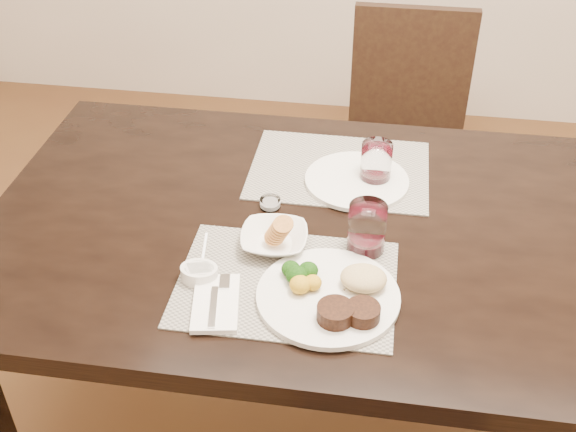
# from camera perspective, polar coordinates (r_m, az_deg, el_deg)

# --- Properties ---
(ground_plane) EXTENTS (4.50, 4.50, 0.00)m
(ground_plane) POSITION_cam_1_polar(r_m,az_deg,el_deg) (2.23, 7.44, -16.58)
(ground_plane) COLOR #4F2D19
(ground_plane) RESTS_ON ground
(dining_table) EXTENTS (2.00, 1.00, 0.75)m
(dining_table) POSITION_cam_1_polar(r_m,az_deg,el_deg) (1.75, 9.14, -3.32)
(dining_table) COLOR black
(dining_table) RESTS_ON ground
(chair_far) EXTENTS (0.42, 0.42, 0.90)m
(chair_far) POSITION_cam_1_polar(r_m,az_deg,el_deg) (2.61, 9.30, 6.98)
(chair_far) COLOR black
(chair_far) RESTS_ON ground
(placemat_near) EXTENTS (0.46, 0.34, 0.00)m
(placemat_near) POSITION_cam_1_polar(r_m,az_deg,el_deg) (1.53, -0.12, -5.35)
(placemat_near) COLOR gray
(placemat_near) RESTS_ON dining_table
(placemat_far) EXTENTS (0.46, 0.34, 0.00)m
(placemat_far) POSITION_cam_1_polar(r_m,az_deg,el_deg) (1.89, 4.08, 3.66)
(placemat_far) COLOR gray
(placemat_far) RESTS_ON dining_table
(dinner_plate) EXTENTS (0.30, 0.30, 0.05)m
(dinner_plate) POSITION_cam_1_polar(r_m,az_deg,el_deg) (1.48, 3.72, -6.20)
(dinner_plate) COLOR silver
(dinner_plate) RESTS_ON placemat_near
(napkin_fork) EXTENTS (0.12, 0.18, 0.02)m
(napkin_fork) POSITION_cam_1_polar(r_m,az_deg,el_deg) (1.48, -5.72, -6.84)
(napkin_fork) COLOR white
(napkin_fork) RESTS_ON placemat_near
(steak_knife) EXTENTS (0.06, 0.22, 0.01)m
(steak_knife) POSITION_cam_1_polar(r_m,az_deg,el_deg) (1.51, 4.46, -5.99)
(steak_knife) COLOR silver
(steak_knife) RESTS_ON placemat_near
(cracker_bowl) EXTENTS (0.16, 0.16, 0.07)m
(cracker_bowl) POSITION_cam_1_polar(r_m,az_deg,el_deg) (1.61, -1.10, -1.79)
(cracker_bowl) COLOR silver
(cracker_bowl) RESTS_ON placemat_near
(sauce_ramekin) EXTENTS (0.08, 0.12, 0.06)m
(sauce_ramekin) POSITION_cam_1_polar(r_m,az_deg,el_deg) (1.54, -7.01, -4.44)
(sauce_ramekin) COLOR silver
(sauce_ramekin) RESTS_ON placemat_near
(wine_glass_near) EXTENTS (0.08, 0.08, 0.12)m
(wine_glass_near) POSITION_cam_1_polar(r_m,az_deg,el_deg) (1.60, 6.24, -1.13)
(wine_glass_near) COLOR silver
(wine_glass_near) RESTS_ON placemat_near
(far_plate) EXTENTS (0.26, 0.26, 0.01)m
(far_plate) POSITION_cam_1_polar(r_m,az_deg,el_deg) (1.84, 5.45, 2.81)
(far_plate) COLOR silver
(far_plate) RESTS_ON placemat_far
(wine_glass_far) EXTENTS (0.08, 0.08, 0.11)m
(wine_glass_far) POSITION_cam_1_polar(r_m,az_deg,el_deg) (1.82, 6.96, 4.04)
(wine_glass_far) COLOR silver
(wine_glass_far) RESTS_ON placemat_far
(salt_cellar) EXTENTS (0.05, 0.05, 0.02)m
(salt_cellar) POSITION_cam_1_polar(r_m,az_deg,el_deg) (1.75, -1.41, 1.01)
(salt_cellar) COLOR silver
(salt_cellar) RESTS_ON dining_table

